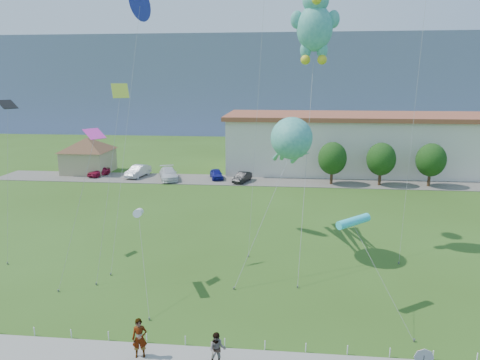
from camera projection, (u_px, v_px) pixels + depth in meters
name	position (u px, v px, depth m)	size (l,w,h in m)	color
ground	(209.00, 331.00, 22.68)	(160.00, 160.00, 0.00)	#305016
parking_strip	(254.00, 181.00, 56.59)	(70.00, 6.00, 0.06)	#59544C
hill_ridge	(272.00, 82.00, 136.12)	(160.00, 50.00, 25.00)	slate
pavilion	(88.00, 152.00, 61.11)	(9.20, 9.20, 5.00)	tan
warehouse	(437.00, 143.00, 61.89)	(61.00, 15.00, 8.20)	beige
rope_fence	(205.00, 342.00, 21.36)	(26.05, 0.05, 0.50)	white
tree_near	(332.00, 158.00, 53.90)	(3.60, 3.60, 5.47)	#3F2B19
tree_mid	(381.00, 159.00, 53.33)	(3.60, 3.60, 5.47)	#3F2B19
tree_far	(431.00, 160.00, 52.75)	(3.60, 3.60, 5.47)	#3F2B19
pedestrian_left	(140.00, 338.00, 20.24)	(0.71, 0.47, 1.96)	gray
pedestrian_right	(217.00, 350.00, 19.63)	(0.80, 0.63, 1.66)	gray
parked_car_red	(99.00, 171.00, 59.14)	(1.46, 3.62, 1.23)	maroon
parked_car_silver	(138.00, 171.00, 58.69)	(1.64, 4.71, 1.55)	silver
parked_car_white	(168.00, 174.00, 56.94)	(2.18, 5.35, 1.55)	silver
parked_car_blue	(216.00, 174.00, 57.48)	(1.50, 3.73, 1.27)	navy
parked_car_black	(242.00, 177.00, 55.69)	(1.33, 3.83, 1.26)	black
octopus_kite	(291.00, 145.00, 31.92)	(5.08, 12.70, 10.45)	teal
teddy_bear_kite	(315.00, 22.00, 31.30)	(3.57, 9.34, 19.83)	teal
small_kite_cyan	(354.00, 222.00, 24.31)	(3.08, 4.75, 5.59)	#32D8E4
small_kite_black	(7.00, 122.00, 31.06)	(1.29, 3.49, 11.71)	black
small_kite_blue	(139.00, 10.00, 34.44)	(1.80, 10.74, 19.71)	#2228C4
small_kite_pink	(91.00, 150.00, 26.88)	(2.75, 3.15, 10.14)	#EC34B3
small_kite_white	(139.00, 213.00, 26.42)	(1.94, 5.00, 5.44)	white
small_kite_yellow	(117.00, 112.00, 29.00)	(1.44, 5.06, 12.73)	#B5D632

